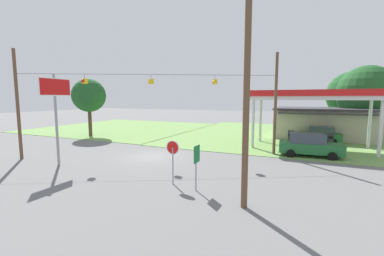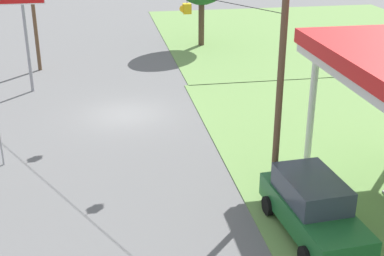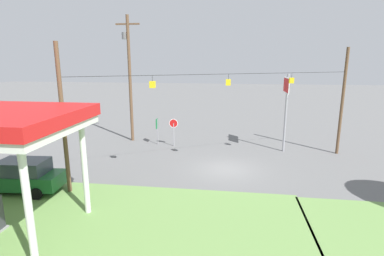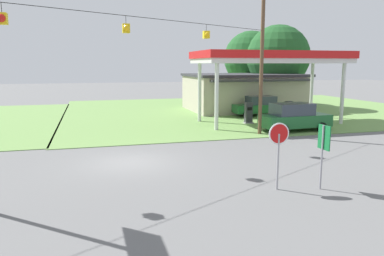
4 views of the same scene
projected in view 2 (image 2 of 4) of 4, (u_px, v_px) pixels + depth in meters
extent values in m
plane|color=slate|center=(125.00, 115.00, 27.51)|extent=(160.00, 160.00, 0.00)
cube|color=#6B934C|center=(306.00, 34.00, 44.59)|extent=(24.00, 24.00, 0.04)
cylinder|color=silver|center=(311.00, 110.00, 21.59)|extent=(0.28, 0.28, 4.66)
cube|color=#1E602D|center=(313.00, 215.00, 17.28)|extent=(4.98, 2.19, 0.82)
cube|color=#333D47|center=(311.00, 188.00, 17.22)|extent=(2.79, 1.89, 0.79)
cylinder|color=black|center=(362.00, 248.00, 16.30)|extent=(0.69, 0.27, 0.68)
cylinder|color=black|center=(318.00, 199.00, 18.99)|extent=(0.69, 0.27, 0.68)
cylinder|color=black|center=(268.00, 206.00, 18.57)|extent=(0.69, 0.27, 0.68)
cylinder|color=#99999E|center=(0.00, 142.00, 21.86)|extent=(0.08, 0.08, 2.10)
cylinder|color=gray|center=(26.00, 36.00, 29.74)|extent=(0.18, 0.18, 6.52)
cylinder|color=brown|center=(33.00, 3.00, 33.27)|extent=(0.24, 0.24, 8.59)
cylinder|color=brown|center=(280.00, 84.00, 18.42)|extent=(0.24, 0.24, 8.59)
cube|color=yellow|center=(187.00, 9.00, 21.42)|extent=(0.32, 0.32, 0.40)
sphere|color=yellow|center=(183.00, 9.00, 21.39)|extent=(0.28, 0.28, 0.28)
cylinder|color=#4C3828|center=(201.00, 23.00, 40.31)|extent=(0.44, 0.44, 3.50)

